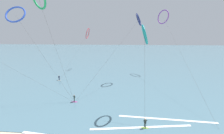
% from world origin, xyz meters
% --- Properties ---
extents(sea_water, '(400.00, 200.00, 0.08)m').
position_xyz_m(sea_water, '(0.00, 105.48, 0.04)').
color(sea_water, slate).
rests_on(sea_water, ground).
extents(surfer_lime, '(1.40, 0.73, 1.70)m').
position_xyz_m(surfer_lime, '(6.38, 8.25, 0.82)').
color(surfer_lime, '#8CC62D').
rests_on(surfer_lime, ground).
extents(surfer_magenta, '(1.40, 0.62, 1.70)m').
position_xyz_m(surfer_magenta, '(-8.18, 17.00, 0.82)').
color(surfer_magenta, '#CC288E').
rests_on(surfer_magenta, ground).
extents(surfer_ivory, '(1.40, 0.63, 1.70)m').
position_xyz_m(surfer_ivory, '(-18.46, 32.85, 0.82)').
color(surfer_ivory, silver).
rests_on(surfer_ivory, ground).
extents(kite_crimson, '(5.86, 22.67, 17.54)m').
position_xyz_m(kite_crimson, '(-13.33, 53.17, 15.25)').
color(kite_crimson, red).
rests_on(kite_crimson, ground).
extents(kite_violet, '(3.94, 41.96, 24.04)m').
position_xyz_m(kite_violet, '(17.14, 48.08, 21.34)').
color(kite_violet, purple).
rests_on(kite_violet, ground).
extents(kite_cobalt, '(14.62, 3.10, 21.04)m').
position_xyz_m(kite_cobalt, '(-20.50, 18.23, 19.13)').
color(kite_cobalt, '#2647B7').
rests_on(kite_cobalt, ground).
extents(kite_teal, '(1.58, 8.19, 16.77)m').
position_xyz_m(kite_teal, '(6.47, 14.52, 14.91)').
color(kite_teal, teal).
rests_on(kite_teal, ground).
extents(kite_navy, '(16.54, 20.86, 21.34)m').
position_xyz_m(kite_navy, '(6.98, 35.64, 19.35)').
color(kite_navy, navy).
rests_on(kite_navy, ground).
extents(wave_crest_mid, '(16.63, 2.97, 0.12)m').
position_xyz_m(wave_crest_mid, '(5.80, 8.33, 0.06)').
color(wave_crest_mid, white).
rests_on(wave_crest_mid, ground).
extents(wave_crest_far, '(17.08, 1.56, 0.12)m').
position_xyz_m(wave_crest_far, '(10.58, 11.19, 0.06)').
color(wave_crest_far, white).
rests_on(wave_crest_far, ground).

